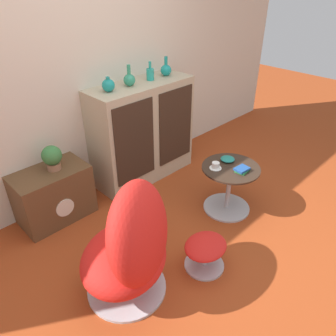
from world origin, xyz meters
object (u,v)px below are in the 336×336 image
sideboard (143,132)px  vase_inner_left (129,79)px  teacup (216,166)px  bowl (228,159)px  tv_console (53,195)px  egg_chair (131,246)px  vase_leftmost (108,85)px  ottoman (205,250)px  vase_inner_right (150,74)px  coffee_table (229,186)px  potted_plant (52,157)px  vase_rightmost (166,70)px  book_stack (242,170)px

sideboard → vase_inner_left: size_ratio=5.63×
teacup → bowl: bearing=1.8°
tv_console → bowl: bearing=-36.1°
egg_chair → vase_leftmost: vase_leftmost is taller
ottoman → vase_inner_left: 1.76m
vase_inner_right → coffee_table: bearing=-88.1°
vase_leftmost → potted_plant: vase_leftmost is taller
tv_console → egg_chair: bearing=-90.7°
vase_rightmost → vase_leftmost: bearing=-180.0°
coffee_table → sideboard: bearing=99.2°
vase_inner_left → vase_rightmost: bearing=0.0°
egg_chair → teacup: size_ratio=8.62×
vase_leftmost → teacup: size_ratio=1.22×
tv_console → egg_chair: size_ratio=0.69×
potted_plant → ottoman: bearing=-71.3°
vase_inner_right → vase_rightmost: 0.23m
tv_console → egg_chair: (-0.02, -1.21, 0.20)m
sideboard → vase_inner_right: bearing=1.6°
vase_rightmost → ottoman: bearing=-123.6°
sideboard → potted_plant: (-1.05, 0.02, 0.10)m
vase_rightmost → book_stack: size_ratio=1.36×
potted_plant → vase_rightmost: bearing=-0.8°
vase_leftmost → bowl: (0.64, -0.97, -0.65)m
teacup → ottoman: bearing=-145.8°
coffee_table → vase_leftmost: vase_leftmost is taller
ottoman → teacup: (0.62, 0.42, 0.33)m
sideboard → book_stack: sideboard is taller
bowl → vase_inner_left: bearing=111.6°
vase_leftmost → teacup: bearing=-65.8°
ottoman → book_stack: bearing=16.0°
coffee_table → vase_rightmost: size_ratio=2.72×
tv_console → vase_inner_right: 1.54m
tv_console → vase_inner_left: vase_inner_left is taller
ottoman → vase_inner_right: bearing=63.3°
coffee_table → vase_leftmost: (-0.56, 1.07, 0.89)m
vase_leftmost → vase_inner_right: 0.52m
vase_inner_left → potted_plant: size_ratio=0.88×
sideboard → vase_inner_right: (0.14, 0.00, 0.61)m
sideboard → book_stack: size_ratio=7.76×
book_stack → bowl: book_stack is taller
vase_inner_left → coffee_table: bearing=-73.9°
vase_rightmost → book_stack: (-0.18, -1.19, -0.65)m
vase_leftmost → teacup: vase_leftmost is taller
sideboard → vase_inner_left: bearing=178.4°
potted_plant → coffee_table: bearing=-41.8°
sideboard → vase_inner_left: 0.63m
coffee_table → teacup: (-0.12, 0.09, 0.24)m
tv_console → ottoman: (0.54, -1.42, -0.08)m
sideboard → potted_plant: sideboard is taller
book_stack → sideboard: bearing=99.0°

